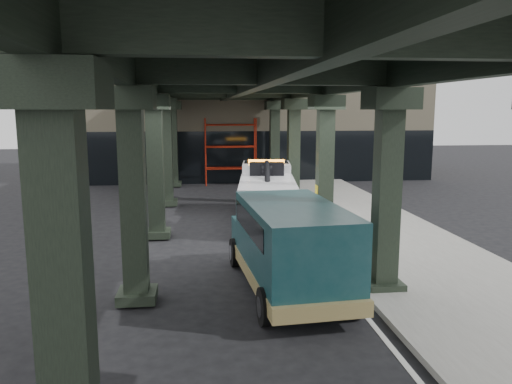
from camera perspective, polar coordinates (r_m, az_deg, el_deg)
ground at (r=16.19m, az=0.43°, el=-6.73°), size 90.00×90.00×0.00m
sidewalk at (r=19.09m, az=13.25°, el=-4.25°), size 5.00×40.00×0.15m
lane_stripe at (r=18.36m, az=4.96°, el=-4.80°), size 0.12×38.00×0.01m
viaduct at (r=17.53m, az=-1.69°, el=12.54°), size 7.40×32.00×6.40m
building at (r=35.66m, az=-0.28°, el=8.60°), size 22.00×10.00×8.00m
scaffolding at (r=30.24m, az=-2.94°, el=4.85°), size 3.08×0.88×4.00m
tow_truck at (r=20.51m, az=1.25°, el=0.12°), size 2.92×7.64×2.45m
towed_van at (r=12.36m, az=3.83°, el=-6.00°), size 2.63×5.76×2.27m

